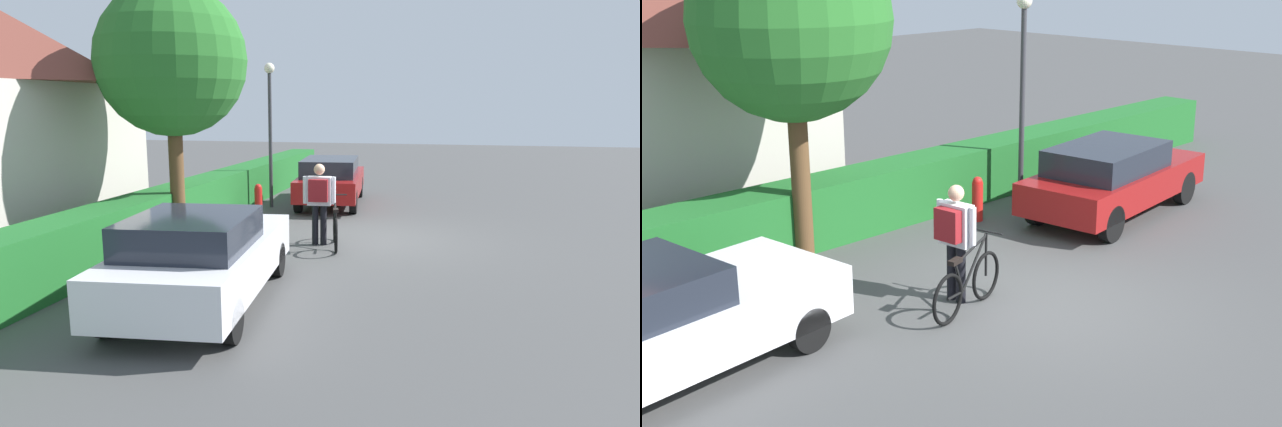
{
  "view_description": "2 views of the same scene",
  "coord_description": "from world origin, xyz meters",
  "views": [
    {
      "loc": [
        -12.07,
        -1.8,
        2.84
      ],
      "look_at": [
        -1.04,
        0.81,
        0.7
      ],
      "focal_mm": 32.86,
      "sensor_mm": 36.0,
      "label": 1
    },
    {
      "loc": [
        -8.18,
        -6.66,
        4.61
      ],
      "look_at": [
        -0.93,
        0.59,
        1.37
      ],
      "focal_mm": 46.74,
      "sensor_mm": 36.0,
      "label": 2
    }
  ],
  "objects": [
    {
      "name": "ground_plane",
      "position": [
        0.0,
        0.0,
        0.0
      ],
      "size": [
        60.0,
        60.0,
        0.0
      ],
      "primitive_type": "plane",
      "color": "#464646"
    },
    {
      "name": "hedge_row",
      "position": [
        0.0,
        4.24,
        0.52
      ],
      "size": [
        21.08,
        0.9,
        1.05
      ],
      "primitive_type": "cube",
      "color": "#1E6226",
      "rests_on": "ground"
    },
    {
      "name": "parked_car_near",
      "position": [
        -4.64,
        1.68,
        0.7
      ],
      "size": [
        4.31,
        2.19,
        1.37
      ],
      "color": "silver",
      "rests_on": "ground"
    },
    {
      "name": "parked_car_far",
      "position": [
        4.01,
        1.68,
        0.72
      ],
      "size": [
        4.28,
        2.07,
        1.34
      ],
      "color": "maroon",
      "rests_on": "ground"
    },
    {
      "name": "bicycle",
      "position": [
        -0.88,
        0.53,
        0.38
      ],
      "size": [
        1.63,
        0.58,
        1.0
      ],
      "color": "black",
      "rests_on": "ground"
    },
    {
      "name": "person_rider",
      "position": [
        -0.77,
        0.89,
        1.0
      ],
      "size": [
        0.38,
        0.66,
        1.65
      ],
      "color": "black",
      "rests_on": "ground"
    },
    {
      "name": "street_lamp",
      "position": [
        3.24,
        3.22,
        2.55
      ],
      "size": [
        0.28,
        0.28,
        3.91
      ],
      "color": "#38383D",
      "rests_on": "ground"
    },
    {
      "name": "tree_kerbside",
      "position": [
        -1.26,
        3.74,
        3.64
      ],
      "size": [
        2.97,
        2.97,
        5.15
      ],
      "color": "brown",
      "rests_on": "ground"
    },
    {
      "name": "fire_hydrant",
      "position": [
        2.03,
        3.17,
        0.41
      ],
      "size": [
        0.2,
        0.2,
        0.81
      ],
      "color": "red",
      "rests_on": "ground"
    }
  ]
}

